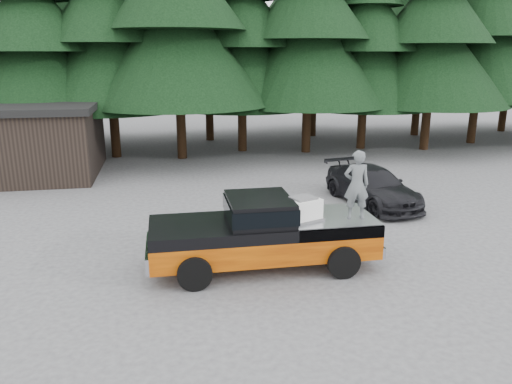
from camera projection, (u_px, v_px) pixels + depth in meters
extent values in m
plane|color=#464649|center=(242.00, 266.00, 13.21)|extent=(120.00, 120.00, 0.00)
cube|color=black|center=(259.00, 208.00, 12.74)|extent=(1.66, 1.90, 0.59)
cube|color=white|center=(303.00, 210.00, 12.72)|extent=(0.98, 0.90, 0.54)
imported|color=#555B5D|center=(357.00, 185.00, 12.67)|extent=(0.70, 0.51, 1.79)
imported|color=black|center=(372.00, 186.00, 18.53)|extent=(2.71, 4.96, 1.36)
cube|color=black|center=(6.00, 143.00, 22.62)|extent=(8.00, 6.00, 3.00)
cube|color=black|center=(1.00, 106.00, 22.17)|extent=(8.40, 6.40, 0.30)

